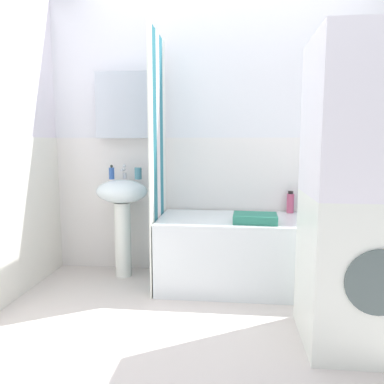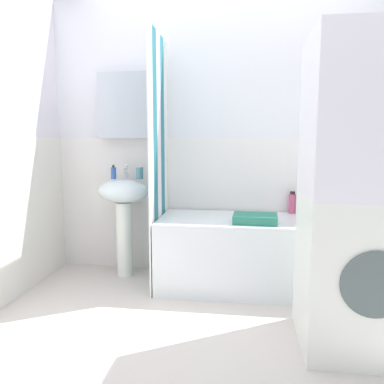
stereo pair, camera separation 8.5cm
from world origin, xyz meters
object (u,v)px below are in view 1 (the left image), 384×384
(soap_dispenser, at_px, (112,173))
(toothbrush_cup, at_px, (138,173))
(bathtub, at_px, (254,253))
(body_wash_bottle, at_px, (305,203))
(washer_dryer_stack, at_px, (364,196))
(conditioner_bottle, at_px, (290,203))
(lotion_bottle, at_px, (318,201))
(sink, at_px, (122,206))
(towel_folded, at_px, (255,218))
(shampoo_bottle, at_px, (334,206))

(soap_dispenser, distance_m, toothbrush_cup, 0.23)
(bathtub, bearing_deg, body_wash_bottle, 28.44)
(body_wash_bottle, height_order, washer_dryer_stack, washer_dryer_stack)
(body_wash_bottle, height_order, conditioner_bottle, body_wash_bottle)
(bathtub, distance_m, lotion_bottle, 0.71)
(toothbrush_cup, bearing_deg, washer_dryer_stack, -32.79)
(toothbrush_cup, distance_m, bathtub, 1.18)
(sink, bearing_deg, conditioner_bottle, 5.42)
(sink, bearing_deg, washer_dryer_stack, -29.26)
(towel_folded, bearing_deg, bathtub, 86.12)
(shampoo_bottle, height_order, towel_folded, shampoo_bottle)
(soap_dispenser, xyz_separation_m, toothbrush_cup, (0.22, 0.03, -0.00))
(sink, height_order, body_wash_bottle, sink)
(toothbrush_cup, bearing_deg, conditioner_bottle, 3.57)
(conditioner_bottle, relative_size, washer_dryer_stack, 0.11)
(lotion_bottle, relative_size, towel_folded, 0.68)
(lotion_bottle, xyz_separation_m, body_wash_bottle, (-0.11, -0.03, -0.01))
(toothbrush_cup, relative_size, shampoo_bottle, 0.69)
(shampoo_bottle, height_order, conditioner_bottle, conditioner_bottle)
(sink, height_order, bathtub, sink)
(toothbrush_cup, height_order, washer_dryer_stack, washer_dryer_stack)
(body_wash_bottle, xyz_separation_m, conditioner_bottle, (-0.11, 0.04, -0.01))
(bathtub, xyz_separation_m, conditioner_bottle, (0.31, 0.27, 0.37))
(lotion_bottle, xyz_separation_m, conditioner_bottle, (-0.22, 0.02, -0.02))
(lotion_bottle, bearing_deg, shampoo_bottle, -10.89)
(towel_folded, bearing_deg, soap_dispenser, 165.35)
(sink, distance_m, bathtub, 1.18)
(bathtub, xyz_separation_m, washer_dryer_stack, (0.54, -0.80, 0.59))
(bathtub, distance_m, conditioner_bottle, 0.55)
(body_wash_bottle, relative_size, washer_dryer_stack, 0.11)
(soap_dispenser, distance_m, shampoo_bottle, 1.89)
(soap_dispenser, relative_size, towel_folded, 0.38)
(sink, distance_m, soap_dispenser, 0.30)
(conditioner_bottle, xyz_separation_m, towel_folded, (-0.32, -0.42, -0.06))
(soap_dispenser, bearing_deg, sink, -15.84)
(soap_dispenser, height_order, bathtub, soap_dispenser)
(body_wash_bottle, distance_m, washer_dryer_stack, 1.05)
(towel_folded, relative_size, washer_dryer_stack, 0.19)
(bathtub, relative_size, conditioner_bottle, 8.18)
(soap_dispenser, bearing_deg, lotion_bottle, 3.09)
(sink, relative_size, conditioner_bottle, 4.55)
(lotion_bottle, bearing_deg, conditioner_bottle, 176.04)
(shampoo_bottle, bearing_deg, lotion_bottle, 169.11)
(toothbrush_cup, bearing_deg, sink, -157.48)
(soap_dispenser, height_order, toothbrush_cup, soap_dispenser)
(bathtub, distance_m, towel_folded, 0.35)
(soap_dispenser, bearing_deg, body_wash_bottle, 2.33)
(conditioner_bottle, bearing_deg, shampoo_bottle, -6.54)
(sink, relative_size, washer_dryer_stack, 0.49)
(body_wash_bottle, bearing_deg, shampoo_bottle, 0.66)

